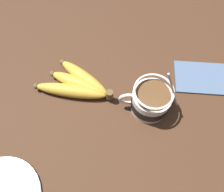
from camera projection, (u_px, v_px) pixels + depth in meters
table at (135, 119)px, 61.57cm from camera, size 117.56×117.56×3.85cm
coffee_mug at (150, 101)px, 57.88cm from camera, size 16.31×10.46×16.68cm
banana_bunch at (77, 84)px, 62.48cm from camera, size 22.90×14.68×4.19cm
napkin at (201, 78)px, 65.43cm from camera, size 16.57×12.10×0.60cm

